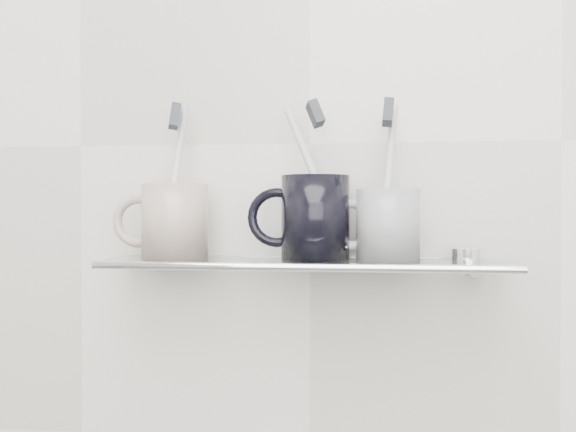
% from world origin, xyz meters
% --- Properties ---
extents(wall_back, '(2.50, 0.00, 2.50)m').
position_xyz_m(wall_back, '(0.00, 1.10, 1.25)').
color(wall_back, silver).
rests_on(wall_back, ground).
extents(shelf_glass, '(0.50, 0.12, 0.01)m').
position_xyz_m(shelf_glass, '(0.00, 1.04, 1.10)').
color(shelf_glass, silver).
rests_on(shelf_glass, wall_back).
extents(shelf_rail, '(0.50, 0.01, 0.01)m').
position_xyz_m(shelf_rail, '(0.00, 0.98, 1.10)').
color(shelf_rail, silver).
rests_on(shelf_rail, shelf_glass).
extents(bracket_left, '(0.02, 0.03, 0.02)m').
position_xyz_m(bracket_left, '(-0.21, 1.09, 1.09)').
color(bracket_left, silver).
rests_on(bracket_left, wall_back).
extents(bracket_right, '(0.02, 0.03, 0.02)m').
position_xyz_m(bracket_right, '(0.21, 1.09, 1.09)').
color(bracket_right, silver).
rests_on(bracket_right, wall_back).
extents(mug_left, '(0.09, 0.09, 0.09)m').
position_xyz_m(mug_left, '(-0.17, 1.04, 1.15)').
color(mug_left, silver).
rests_on(mug_left, shelf_glass).
extents(mug_left_handle, '(0.07, 0.01, 0.07)m').
position_xyz_m(mug_left_handle, '(-0.22, 1.04, 1.15)').
color(mug_left_handle, silver).
rests_on(mug_left_handle, mug_left).
extents(toothbrush_left, '(0.03, 0.05, 0.19)m').
position_xyz_m(toothbrush_left, '(-0.17, 1.04, 1.20)').
color(toothbrush_left, silver).
rests_on(toothbrush_left, mug_left).
extents(bristles_left, '(0.02, 0.03, 0.03)m').
position_xyz_m(bristles_left, '(-0.17, 1.04, 1.28)').
color(bristles_left, '#32353C').
rests_on(bristles_left, toothbrush_left).
extents(mug_center, '(0.09, 0.09, 0.10)m').
position_xyz_m(mug_center, '(0.01, 1.04, 1.15)').
color(mug_center, black).
rests_on(mug_center, shelf_glass).
extents(mug_center_handle, '(0.07, 0.01, 0.07)m').
position_xyz_m(mug_center_handle, '(-0.04, 1.04, 1.15)').
color(mug_center_handle, black).
rests_on(mug_center_handle, mug_center).
extents(toothbrush_center, '(0.08, 0.04, 0.18)m').
position_xyz_m(toothbrush_center, '(0.01, 1.04, 1.20)').
color(toothbrush_center, silver).
rests_on(toothbrush_center, mug_center).
extents(bristles_center, '(0.03, 0.03, 0.04)m').
position_xyz_m(bristles_center, '(0.01, 1.04, 1.28)').
color(bristles_center, '#32353C').
rests_on(bristles_center, toothbrush_center).
extents(mug_right, '(0.10, 0.10, 0.09)m').
position_xyz_m(mug_right, '(0.10, 1.04, 1.14)').
color(mug_right, white).
rests_on(mug_right, shelf_glass).
extents(mug_right_handle, '(0.06, 0.01, 0.06)m').
position_xyz_m(mug_right_handle, '(0.06, 1.04, 1.14)').
color(mug_right_handle, white).
rests_on(mug_right_handle, mug_right).
extents(toothbrush_right, '(0.03, 0.06, 0.19)m').
position_xyz_m(toothbrush_right, '(0.10, 1.04, 1.20)').
color(toothbrush_right, beige).
rests_on(toothbrush_right, mug_right).
extents(bristles_right, '(0.01, 0.03, 0.04)m').
position_xyz_m(bristles_right, '(0.10, 1.04, 1.28)').
color(bristles_right, '#32353C').
rests_on(bristles_right, toothbrush_right).
extents(chrome_cap, '(0.04, 0.04, 0.02)m').
position_xyz_m(chrome_cap, '(0.20, 1.04, 1.11)').
color(chrome_cap, silver).
rests_on(chrome_cap, shelf_glass).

